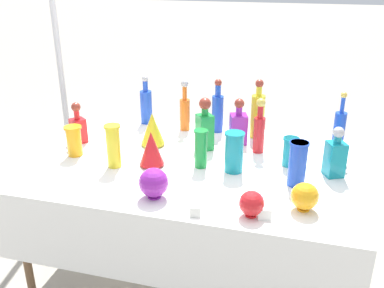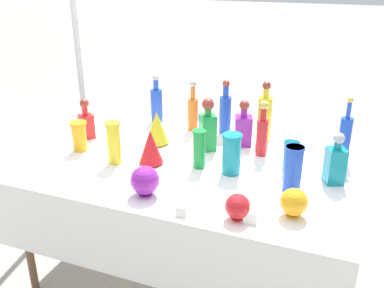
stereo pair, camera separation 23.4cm
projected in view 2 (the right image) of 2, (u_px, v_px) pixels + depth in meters
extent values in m
plane|color=#A0998C|center=(192.00, 270.00, 2.68)|extent=(40.00, 40.00, 0.00)
cube|color=white|center=(192.00, 163.00, 2.39)|extent=(1.80, 1.19, 0.03)
cube|color=white|center=(144.00, 251.00, 1.95)|extent=(1.80, 0.01, 0.39)
cylinder|color=brown|center=(27.00, 237.00, 2.38)|extent=(0.04, 0.04, 0.73)
cylinder|color=brown|center=(118.00, 165.00, 3.23)|extent=(0.04, 0.04, 0.73)
cylinder|color=brown|center=(338.00, 206.00, 2.70)|extent=(0.04, 0.04, 0.73)
cylinder|color=orange|center=(193.00, 115.00, 2.79)|extent=(0.06, 0.06, 0.21)
cylinder|color=orange|center=(193.00, 93.00, 2.73)|extent=(0.03, 0.03, 0.09)
sphere|color=#B2B2B7|center=(193.00, 83.00, 2.71)|extent=(0.05, 0.05, 0.05)
cylinder|color=blue|center=(344.00, 140.00, 2.32)|extent=(0.07, 0.07, 0.25)
cylinder|color=blue|center=(349.00, 110.00, 2.26)|extent=(0.02, 0.02, 0.09)
sphere|color=gold|center=(350.00, 100.00, 2.24)|extent=(0.03, 0.03, 0.03)
cylinder|color=yellow|center=(264.00, 119.00, 2.62)|extent=(0.08, 0.08, 0.27)
cylinder|color=yellow|center=(266.00, 93.00, 2.55)|extent=(0.04, 0.04, 0.06)
sphere|color=maroon|center=(267.00, 85.00, 2.53)|extent=(0.05, 0.05, 0.05)
cylinder|color=red|center=(262.00, 138.00, 2.42)|extent=(0.06, 0.06, 0.21)
cylinder|color=red|center=(263.00, 114.00, 2.36)|extent=(0.03, 0.03, 0.07)
sphere|color=gold|center=(264.00, 105.00, 2.34)|extent=(0.05, 0.05, 0.05)
cylinder|color=blue|center=(157.00, 106.00, 2.93)|extent=(0.08, 0.08, 0.22)
cylinder|color=blue|center=(156.00, 85.00, 2.88)|extent=(0.03, 0.03, 0.07)
sphere|color=#B2B2B7|center=(156.00, 78.00, 2.86)|extent=(0.04, 0.04, 0.04)
cylinder|color=blue|center=(225.00, 115.00, 2.74)|extent=(0.07, 0.07, 0.24)
cylinder|color=blue|center=(226.00, 91.00, 2.68)|extent=(0.04, 0.04, 0.07)
sphere|color=maroon|center=(226.00, 84.00, 2.66)|extent=(0.05, 0.05, 0.05)
cube|color=teal|center=(335.00, 166.00, 2.11)|extent=(0.12, 0.12, 0.18)
cylinder|color=teal|center=(338.00, 145.00, 2.07)|extent=(0.04, 0.04, 0.04)
sphere|color=#B2B2B7|center=(339.00, 138.00, 2.05)|extent=(0.06, 0.06, 0.06)
cube|color=#198C38|center=(208.00, 133.00, 2.48)|extent=(0.12, 0.12, 0.21)
cylinder|color=#198C38|center=(208.00, 112.00, 2.43)|extent=(0.04, 0.04, 0.05)
sphere|color=maroon|center=(208.00, 104.00, 2.42)|extent=(0.07, 0.07, 0.07)
cube|color=purple|center=(243.00, 131.00, 2.56)|extent=(0.12, 0.12, 0.18)
cylinder|color=purple|center=(244.00, 112.00, 2.51)|extent=(0.04, 0.04, 0.05)
sphere|color=maroon|center=(244.00, 105.00, 2.50)|extent=(0.06, 0.06, 0.06)
cube|color=red|center=(87.00, 126.00, 2.67)|extent=(0.11, 0.11, 0.15)
cylinder|color=red|center=(85.00, 111.00, 2.63)|extent=(0.03, 0.03, 0.06)
sphere|color=maroon|center=(84.00, 103.00, 2.61)|extent=(0.06, 0.06, 0.06)
cylinder|color=orange|center=(79.00, 136.00, 2.49)|extent=(0.08, 0.08, 0.17)
cylinder|color=orange|center=(78.00, 123.00, 2.45)|extent=(0.10, 0.10, 0.01)
cylinder|color=teal|center=(291.00, 156.00, 2.25)|extent=(0.08, 0.08, 0.16)
cylinder|color=teal|center=(292.00, 143.00, 2.22)|extent=(0.09, 0.09, 0.01)
cylinder|color=#198C38|center=(199.00, 149.00, 2.27)|extent=(0.07, 0.07, 0.21)
cylinder|color=#198C38|center=(199.00, 132.00, 2.23)|extent=(0.07, 0.07, 0.01)
cylinder|color=blue|center=(293.00, 169.00, 2.03)|extent=(0.09, 0.09, 0.23)
cylinder|color=blue|center=(295.00, 148.00, 1.99)|extent=(0.09, 0.09, 0.01)
cylinder|color=yellow|center=(114.00, 143.00, 2.31)|extent=(0.07, 0.07, 0.24)
cylinder|color=yellow|center=(112.00, 123.00, 2.27)|extent=(0.09, 0.09, 0.01)
cylinder|color=teal|center=(232.00, 154.00, 2.20)|extent=(0.10, 0.10, 0.22)
cylinder|color=teal|center=(232.00, 135.00, 2.16)|extent=(0.10, 0.10, 0.01)
cylinder|color=yellow|center=(157.00, 143.00, 2.61)|extent=(0.07, 0.07, 0.01)
cone|color=yellow|center=(157.00, 127.00, 2.57)|extent=(0.14, 0.14, 0.19)
cylinder|color=red|center=(151.00, 163.00, 2.35)|extent=(0.07, 0.07, 0.01)
cone|color=red|center=(151.00, 146.00, 2.31)|extent=(0.13, 0.13, 0.18)
cylinder|color=purple|center=(146.00, 194.00, 2.03)|extent=(0.06, 0.06, 0.01)
sphere|color=purple|center=(145.00, 180.00, 2.00)|extent=(0.14, 0.14, 0.14)
cylinder|color=red|center=(237.00, 218.00, 1.84)|extent=(0.05, 0.05, 0.01)
sphere|color=red|center=(238.00, 206.00, 1.82)|extent=(0.11, 0.11, 0.11)
cylinder|color=orange|center=(293.00, 215.00, 1.86)|extent=(0.06, 0.06, 0.01)
sphere|color=orange|center=(294.00, 202.00, 1.84)|extent=(0.12, 0.12, 0.12)
cube|color=white|center=(181.00, 213.00, 1.85)|extent=(0.05, 0.02, 0.04)
cube|color=white|center=(250.00, 219.00, 1.80)|extent=(0.06, 0.03, 0.05)
cube|color=tan|center=(227.00, 165.00, 3.63)|extent=(0.45, 0.39, 0.39)
cube|color=tan|center=(231.00, 136.00, 3.62)|extent=(0.37, 0.14, 0.09)
cube|color=tan|center=(303.00, 178.00, 3.54)|extent=(0.60, 0.50, 0.27)
cube|color=tan|center=(306.00, 153.00, 3.56)|extent=(0.46, 0.22, 0.09)
cylinder|color=silver|center=(75.00, 23.00, 3.22)|extent=(0.04, 0.04, 2.72)
cylinder|color=#333338|center=(91.00, 180.00, 3.75)|extent=(0.18, 0.18, 0.04)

